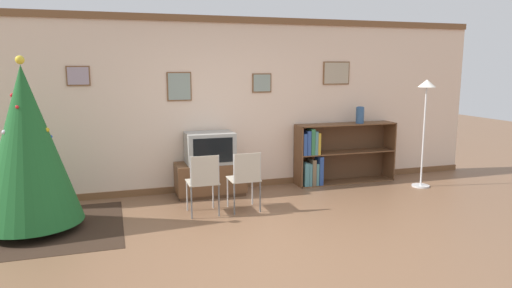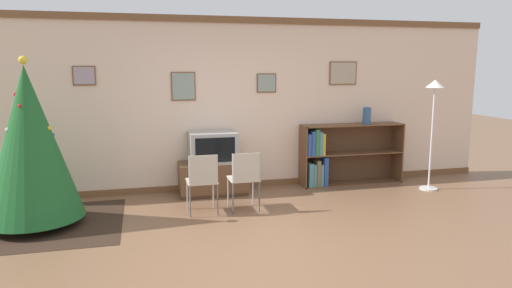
# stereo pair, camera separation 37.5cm
# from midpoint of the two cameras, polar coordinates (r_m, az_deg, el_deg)

# --- Properties ---
(ground_plane) EXTENTS (24.00, 24.00, 0.00)m
(ground_plane) POSITION_cam_midpoint_polar(r_m,az_deg,el_deg) (5.09, 3.15, -12.78)
(ground_plane) COLOR brown
(wall_back) EXTENTS (9.19, 0.11, 2.70)m
(wall_back) POSITION_cam_midpoint_polar(r_m,az_deg,el_deg) (7.20, -2.75, 4.95)
(wall_back) COLOR beige
(wall_back) RESTS_ON ground_plane
(area_rug) EXTENTS (2.05, 1.81, 0.01)m
(area_rug) POSITION_cam_midpoint_polar(r_m,az_deg,el_deg) (6.26, -24.17, -9.27)
(area_rug) COLOR #332319
(area_rug) RESTS_ON ground_plane
(christmas_tree) EXTENTS (1.16, 1.16, 2.06)m
(christmas_tree) POSITION_cam_midpoint_polar(r_m,az_deg,el_deg) (6.02, -24.84, 0.06)
(christmas_tree) COLOR maroon
(christmas_tree) RESTS_ON area_rug
(tv_console) EXTENTS (1.04, 0.50, 0.50)m
(tv_console) POSITION_cam_midpoint_polar(r_m,az_deg,el_deg) (7.03, -3.84, -4.29)
(tv_console) COLOR #4C311E
(tv_console) RESTS_ON ground_plane
(television) EXTENTS (0.71, 0.49, 0.47)m
(television) POSITION_cam_midpoint_polar(r_m,az_deg,el_deg) (6.92, -3.88, -0.42)
(television) COLOR #9E9E99
(television) RESTS_ON tv_console
(folding_chair_left) EXTENTS (0.40, 0.40, 0.82)m
(folding_chair_left) POSITION_cam_midpoint_polar(r_m,az_deg,el_deg) (6.03, -4.92, -4.49)
(folding_chair_left) COLOR #BCB29E
(folding_chair_left) RESTS_ON ground_plane
(folding_chair_right) EXTENTS (0.40, 0.40, 0.82)m
(folding_chair_right) POSITION_cam_midpoint_polar(r_m,az_deg,el_deg) (6.14, 0.33, -4.19)
(folding_chair_right) COLOR #BCB29E
(folding_chair_right) RESTS_ON ground_plane
(bookshelf) EXTENTS (1.73, 0.36, 1.00)m
(bookshelf) POSITION_cam_midpoint_polar(r_m,az_deg,el_deg) (7.68, 11.24, -1.47)
(bookshelf) COLOR brown
(bookshelf) RESTS_ON ground_plane
(vase) EXTENTS (0.13, 0.13, 0.28)m
(vase) POSITION_cam_midpoint_polar(r_m,az_deg,el_deg) (7.77, 15.03, 3.45)
(vase) COLOR #335684
(vase) RESTS_ON bookshelf
(standing_lamp) EXTENTS (0.28, 0.28, 1.74)m
(standing_lamp) POSITION_cam_midpoint_polar(r_m,az_deg,el_deg) (7.69, 22.65, 4.40)
(standing_lamp) COLOR silver
(standing_lamp) RESTS_ON ground_plane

